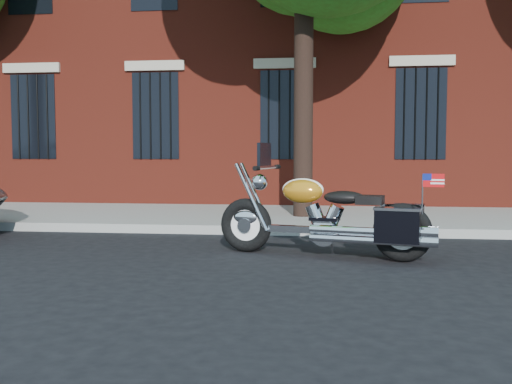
# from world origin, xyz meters

# --- Properties ---
(ground) EXTENTS (120.00, 120.00, 0.00)m
(ground) POSITION_xyz_m (0.00, 0.00, 0.00)
(ground) COLOR black
(ground) RESTS_ON ground
(curb) EXTENTS (40.00, 0.16, 0.15)m
(curb) POSITION_xyz_m (0.00, 1.38, 0.07)
(curb) COLOR gray
(curb) RESTS_ON ground
(sidewalk) EXTENTS (40.00, 3.60, 0.15)m
(sidewalk) POSITION_xyz_m (0.00, 3.26, 0.07)
(sidewalk) COLOR gray
(sidewalk) RESTS_ON ground
(building) EXTENTS (26.00, 10.08, 12.00)m
(building) POSITION_xyz_m (0.00, 10.06, 6.00)
(building) COLOR maroon
(building) RESTS_ON ground
(motorcycle) EXTENTS (2.79, 1.28, 1.48)m
(motorcycle) POSITION_xyz_m (0.99, -0.57, 0.50)
(motorcycle) COLOR black
(motorcycle) RESTS_ON ground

